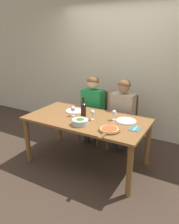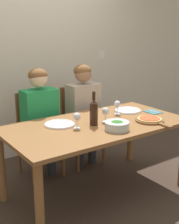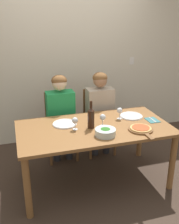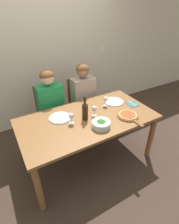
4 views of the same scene
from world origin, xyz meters
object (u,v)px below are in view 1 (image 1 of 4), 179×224
at_px(wine_glass_centre, 92,113).
at_px(wine_bottle, 83,110).
at_px(person_woman, 92,104).
at_px(broccoli_bowl, 80,122).
at_px(dinner_plate_left, 75,111).
at_px(pizza_on_board, 109,130).
at_px(chair_left, 95,114).
at_px(person_man, 123,109).
at_px(fork_on_napkin, 135,129).
at_px(wine_glass_right, 114,113).
at_px(wine_glass_left, 73,109).
at_px(dinner_plate_right, 126,121).
at_px(chair_right, 124,120).

bearing_deg(wine_glass_centre, wine_bottle, -177.34).
bearing_deg(wine_bottle, person_woman, 108.26).
xyz_separation_m(broccoli_bowl, dinner_plate_left, (-0.37, 0.42, -0.03)).
distance_m(dinner_plate_left, pizza_on_board, 0.90).
xyz_separation_m(chair_left, wine_glass_centre, (0.37, -0.79, 0.34)).
height_order(person_woman, person_man, same).
relative_size(wine_glass_centre, fork_on_napkin, 0.84).
relative_size(broccoli_bowl, fork_on_napkin, 1.28).
bearing_deg(wine_bottle, chair_left, 105.82).
relative_size(dinner_plate_left, wine_glass_right, 1.93).
bearing_deg(fork_on_napkin, person_man, 122.92).
distance_m(pizza_on_board, wine_glass_left, 0.76).
relative_size(wine_bottle, broccoli_bowl, 1.42).
xyz_separation_m(person_woman, person_man, (0.58, 0.00, 0.00)).
height_order(person_man, dinner_plate_right, person_man).
bearing_deg(wine_glass_right, fork_on_napkin, -23.51).
bearing_deg(chair_right, wine_glass_left, -124.19).
xyz_separation_m(dinner_plate_right, pizza_on_board, (-0.08, -0.42, 0.01)).
distance_m(person_woman, wine_bottle, 0.74).
bearing_deg(wine_glass_centre, broccoli_bowl, -102.69).
xyz_separation_m(broccoli_bowl, pizza_on_board, (0.44, 0.00, -0.02)).
xyz_separation_m(wine_bottle, fork_on_napkin, (0.80, -0.01, -0.13)).
bearing_deg(chair_left, wine_bottle, -74.18).
height_order(broccoli_bowl, wine_glass_right, wine_glass_right).
relative_size(chair_left, fork_on_napkin, 5.30).
bearing_deg(broccoli_bowl, wine_bottle, 110.63).
bearing_deg(dinner_plate_left, wine_glass_left, -64.34).
relative_size(dinner_plate_left, wine_glass_left, 1.93).
height_order(dinner_plate_left, pizza_on_board, pizza_on_board).
relative_size(pizza_on_board, wine_glass_left, 2.81).
bearing_deg(person_man, wine_bottle, -117.04).
relative_size(wine_glass_left, wine_glass_right, 1.00).
bearing_deg(broccoli_bowl, wine_glass_left, 138.98).
xyz_separation_m(dinner_plate_left, fork_on_napkin, (1.08, -0.19, -0.01)).
bearing_deg(person_woman, dinner_plate_right, -31.34).
bearing_deg(wine_glass_right, chair_left, 135.26).
bearing_deg(wine_bottle, dinner_plate_left, 146.62).
relative_size(person_man, broccoli_bowl, 5.39).
relative_size(pizza_on_board, wine_glass_right, 2.81).
bearing_deg(pizza_on_board, wine_glass_left, 161.52).
xyz_separation_m(person_woman, wine_glass_left, (0.04, -0.68, 0.11)).
xyz_separation_m(wine_bottle, wine_glass_right, (0.42, 0.16, -0.03)).
height_order(wine_bottle, broccoli_bowl, wine_bottle).
height_order(broccoli_bowl, dinner_plate_right, broccoli_bowl).
bearing_deg(person_man, dinner_plate_right, -63.51).
xyz_separation_m(chair_right, dinner_plate_right, (0.25, -0.62, 0.25)).
bearing_deg(wine_bottle, chair_right, 66.32).
distance_m(chair_right, wine_glass_left, 1.02).
height_order(wine_glass_left, wine_glass_right, same).
distance_m(chair_left, wine_bottle, 0.91).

